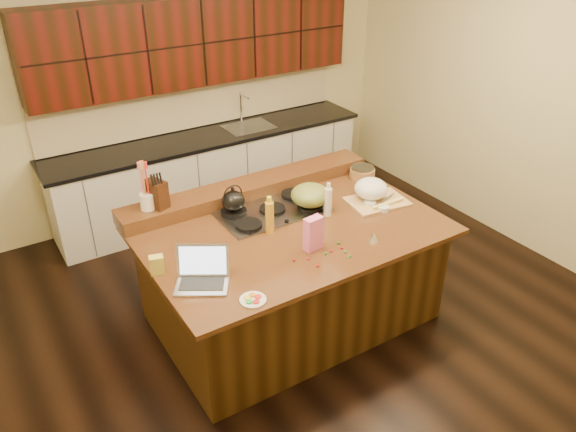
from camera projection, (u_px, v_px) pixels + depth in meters
room at (291, 179)px, 4.35m from camera, size 5.52×5.02×2.72m
island at (291, 273)px, 4.78m from camera, size 2.40×1.60×0.92m
back_ledge at (249, 188)px, 5.04m from camera, size 2.40×0.30×0.12m
cooktop at (272, 210)px, 4.77m from camera, size 0.92×0.52×0.05m
back_counter at (207, 130)px, 6.31m from camera, size 3.70×0.66×2.40m
kettle at (233, 201)px, 4.67m from camera, size 0.22×0.22×0.18m
green_bowl at (310, 195)px, 4.76m from camera, size 0.36×0.36×0.18m
laptop at (202, 274)px, 3.88m from camera, size 0.45×0.43×0.25m
oil_bottle at (270, 218)px, 4.42m from camera, size 0.08×0.08×0.27m
vinegar_bottle at (328, 202)px, 4.67m from camera, size 0.08×0.08×0.25m
wooden_tray at (373, 192)px, 4.91m from camera, size 0.55×0.43×0.20m
ramekin_a at (370, 204)px, 4.86m from camera, size 0.11×0.11×0.04m
ramekin_b at (383, 209)px, 4.78m from camera, size 0.11×0.11×0.04m
ramekin_c at (384, 196)px, 4.98m from camera, size 0.11×0.11×0.04m
strainer_bowl at (362, 173)px, 5.35m from camera, size 0.28×0.28×0.09m
kitchen_timer at (374, 236)px, 4.37m from camera, size 0.08×0.08×0.07m
pink_bag at (313, 233)px, 4.21m from camera, size 0.15×0.09×0.27m
candy_plate at (253, 300)px, 3.72m from camera, size 0.20×0.20×0.01m
package_box at (157, 265)px, 3.97m from camera, size 0.11×0.09×0.14m
utensil_crock at (147, 201)px, 4.54m from camera, size 0.14×0.14×0.14m
knife_block at (156, 194)px, 4.56m from camera, size 0.17×0.22×0.23m
gumdrop_0 at (294, 260)px, 4.12m from camera, size 0.02×0.02×0.02m
gumdrop_1 at (350, 257)px, 4.16m from camera, size 0.02×0.02×0.02m
gumdrop_2 at (342, 248)px, 4.27m from camera, size 0.02×0.02×0.02m
gumdrop_3 at (326, 253)px, 4.20m from camera, size 0.02×0.02×0.02m
gumdrop_4 at (331, 251)px, 4.23m from camera, size 0.02×0.02×0.02m
gumdrop_5 at (339, 243)px, 4.33m from camera, size 0.02×0.02×0.02m
gumdrop_6 at (308, 259)px, 4.14m from camera, size 0.02×0.02×0.02m
gumdrop_7 at (345, 252)px, 4.22m from camera, size 0.02×0.02×0.02m
gumdrop_8 at (318, 266)px, 4.06m from camera, size 0.02×0.02×0.02m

